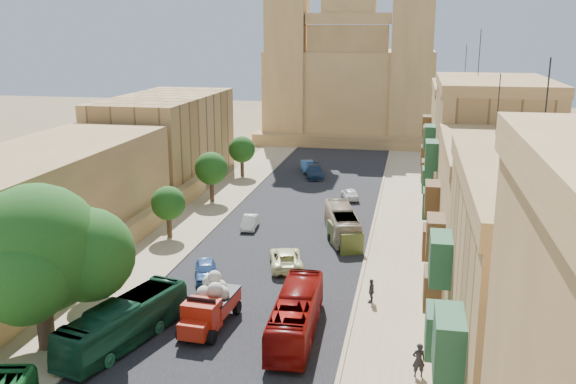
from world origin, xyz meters
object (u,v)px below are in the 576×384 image
at_px(car_blue_a, 206,271).
at_px(street_tree_d, 242,150).
at_px(bus_red_east, 296,315).
at_px(car_white_a, 250,222).
at_px(street_tree_a, 102,242).
at_px(bus_green_north, 124,322).
at_px(street_tree_c, 211,169).
at_px(bus_cream_east, 342,223).
at_px(car_cream, 286,258).
at_px(pedestrian_a, 419,360).
at_px(car_dkblue, 315,172).
at_px(car_white_b, 350,194).
at_px(church, 351,80).
at_px(olive_pickup, 345,237).
at_px(red_truck, 210,304).
at_px(ficus_tree, 40,254).
at_px(street_tree_b, 168,203).
at_px(pedestrian_c, 371,291).
at_px(car_blue_b, 307,166).

bearing_deg(car_blue_a, street_tree_d, 80.63).
xyz_separation_m(bus_red_east, car_white_a, (-7.84, 19.69, -0.74)).
height_order(street_tree_a, bus_green_north, street_tree_a).
bearing_deg(street_tree_c, car_white_a, -53.29).
distance_m(bus_cream_east, car_cream, 8.80).
bearing_deg(pedestrian_a, car_blue_a, -50.20).
xyz_separation_m(car_dkblue, car_white_b, (5.23, -9.43, -0.11)).
height_order(church, street_tree_d, church).
distance_m(olive_pickup, bus_green_north, 21.79).
relative_size(red_truck, car_white_a, 1.63).
bearing_deg(bus_green_north, olive_pickup, 76.21).
height_order(ficus_tree, red_truck, ficus_tree).
relative_size(street_tree_d, car_white_b, 1.39).
xyz_separation_m(street_tree_b, street_tree_c, (0.00, 12.00, 0.49)).
relative_size(street_tree_b, car_blue_a, 1.15).
distance_m(street_tree_b, pedestrian_c, 20.88).
distance_m(red_truck, car_dkblue, 40.78).
relative_size(street_tree_c, bus_green_north, 0.55).
bearing_deg(street_tree_a, red_truck, -23.23).
bearing_deg(street_tree_c, red_truck, -72.55).
height_order(street_tree_a, pedestrian_a, street_tree_a).
bearing_deg(church, car_dkblue, -92.43).
bearing_deg(car_white_a, bus_cream_east, -10.14).
height_order(street_tree_d, bus_green_north, street_tree_d).
bearing_deg(car_white_b, street_tree_c, -4.14).
distance_m(bus_green_north, bus_cream_east, 23.89).
height_order(church, pedestrian_c, church).
distance_m(street_tree_a, car_white_b, 31.08).
relative_size(car_cream, car_blue_b, 1.20).
bearing_deg(bus_red_east, bus_cream_east, -93.91).
bearing_deg(olive_pickup, car_white_a, 159.20).
bearing_deg(car_white_a, street_tree_c, 121.75).
distance_m(car_blue_a, car_white_a, 12.35).
distance_m(car_blue_a, pedestrian_a, 18.28).
bearing_deg(car_blue_b, church, 69.24).
bearing_deg(street_tree_d, street_tree_a, -90.00).
relative_size(car_white_a, car_white_b, 0.99).
bearing_deg(car_white_b, car_blue_a, 53.40).
height_order(ficus_tree, car_cream, ficus_tree).
relative_size(street_tree_d, red_truck, 0.86).
bearing_deg(car_blue_b, street_tree_a, -115.38).
relative_size(bus_red_east, car_blue_b, 2.25).
bearing_deg(church, bus_green_north, -94.19).
relative_size(street_tree_a, car_cream, 1.05).
distance_m(ficus_tree, street_tree_b, 20.17).
xyz_separation_m(church, car_white_b, (3.97, -39.01, -8.91)).
bearing_deg(street_tree_b, car_blue_b, 75.37).
distance_m(street_tree_a, olive_pickup, 19.68).
bearing_deg(bus_red_east, car_blue_b, -83.67).
bearing_deg(car_cream, street_tree_b, -39.36).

